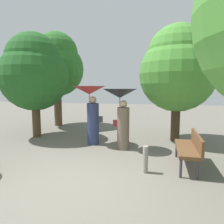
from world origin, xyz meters
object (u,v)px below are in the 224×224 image
(park_bench, at_px, (190,147))
(path_marker_post, at_px, (145,159))
(tree_mid_left, at_px, (34,72))
(tree_mid_right, at_px, (177,68))
(person_left, at_px, (91,104))
(tree_near_left, at_px, (57,65))
(person_right, at_px, (121,106))

(park_bench, relative_size, path_marker_post, 2.46)
(tree_mid_left, xyz_separation_m, tree_mid_right, (5.27, 0.63, 0.08))
(person_left, distance_m, tree_near_left, 4.31)
(person_right, distance_m, tree_mid_right, 2.62)
(person_right, bearing_deg, person_left, 71.38)
(tree_near_left, distance_m, tree_mid_left, 2.45)
(tree_mid_right, bearing_deg, tree_near_left, 162.62)
(tree_mid_right, height_order, path_marker_post, tree_mid_right)
(tree_mid_right, bearing_deg, person_left, -158.28)
(park_bench, xyz_separation_m, path_marker_post, (-1.02, -0.56, -0.20))
(tree_near_left, xyz_separation_m, tree_mid_right, (5.58, -1.74, -0.44))
(tree_mid_right, xyz_separation_m, path_marker_post, (-0.89, -3.13, -2.31))
(tree_near_left, height_order, path_marker_post, tree_near_left)
(person_right, height_order, park_bench, person_right)
(person_right, relative_size, tree_mid_left, 0.47)
(person_left, height_order, tree_mid_right, tree_mid_right)
(person_right, height_order, path_marker_post, person_right)
(person_right, bearing_deg, tree_mid_left, 75.03)
(person_right, xyz_separation_m, path_marker_post, (0.86, -1.66, -1.04))
(tree_near_left, bearing_deg, park_bench, -37.10)
(tree_near_left, relative_size, tree_mid_left, 1.16)
(person_left, relative_size, tree_mid_left, 0.50)
(person_right, relative_size, tree_mid_right, 0.46)
(person_left, xyz_separation_m, tree_near_left, (-2.73, 2.88, 1.68))
(tree_mid_right, bearing_deg, path_marker_post, -105.86)
(person_right, height_order, tree_mid_left, tree_mid_left)
(tree_near_left, relative_size, tree_mid_right, 1.12)
(person_left, distance_m, tree_mid_right, 3.31)
(park_bench, distance_m, tree_near_left, 7.60)
(park_bench, bearing_deg, person_left, -114.63)
(park_bench, xyz_separation_m, tree_near_left, (-5.71, 4.32, 2.55))
(person_right, relative_size, park_bench, 1.25)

